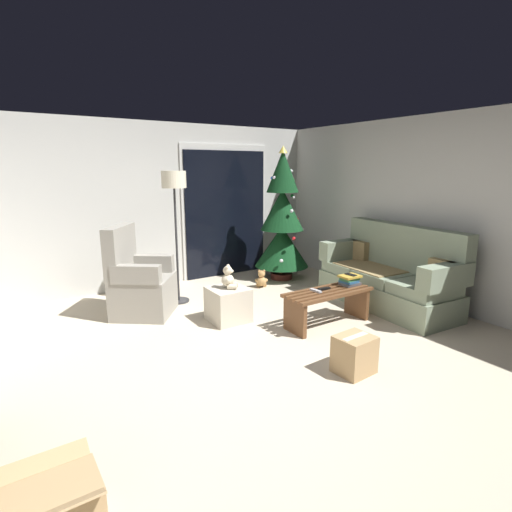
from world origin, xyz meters
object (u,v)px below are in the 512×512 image
coffee_table (328,302)px  cardboard_box_taped_mid_floor (354,354)px  remote_silver (316,291)px  teddy_bear_honey_by_tree (261,280)px  floor_lamp (174,192)px  ottoman (228,304)px  armchair (139,284)px  teddy_bear_cream (229,278)px  remote_black (324,289)px  cell_phone (351,275)px  couch (390,276)px  christmas_tree (282,222)px  book_stack (350,280)px

coffee_table → cardboard_box_taped_mid_floor: size_ratio=3.14×
remote_silver → teddy_bear_honey_by_tree: 1.69m
cardboard_box_taped_mid_floor → teddy_bear_honey_by_tree: bearing=73.9°
floor_lamp → ottoman: size_ratio=4.05×
armchair → teddy_bear_cream: armchair is taller
remote_silver → teddy_bear_cream: size_ratio=0.55×
floor_lamp → ottoman: 1.65m
teddy_bear_cream → teddy_bear_honey_by_tree: size_ratio=1.00×
floor_lamp → ottoman: bearing=-77.0°
coffee_table → floor_lamp: floor_lamp is taller
coffee_table → cardboard_box_taped_mid_floor: (-0.58, -0.98, -0.10)m
ottoman → teddy_bear_honey_by_tree: ottoman is taller
remote_black → teddy_bear_honey_by_tree: (0.20, 1.62, -0.31)m
teddy_bear_cream → teddy_bear_honey_by_tree: (1.10, 0.94, -0.41)m
cell_phone → teddy_bear_cream: 1.49m
coffee_table → remote_black: size_ratio=7.05×
remote_black → remote_silver: same height
coffee_table → remote_silver: size_ratio=7.05×
couch → teddy_bear_honey_by_tree: size_ratio=6.98×
coffee_table → floor_lamp: size_ratio=0.62×
christmas_tree → teddy_bear_honey_by_tree: (-0.56, -0.24, -0.83)m
remote_silver → armchair: 2.19m
cell_phone → teddy_bear_cream: teddy_bear_cream is taller
christmas_tree → teddy_bear_cream: bearing=-144.7°
cell_phone → cardboard_box_taped_mid_floor: 1.45m
coffee_table → cell_phone: (0.39, 0.03, 0.27)m
coffee_table → remote_silver: 0.22m
coffee_table → book_stack: bearing=4.0°
teddy_bear_cream → cardboard_box_taped_mid_floor: teddy_bear_cream is taller
remote_black → christmas_tree: size_ratio=0.07×
remote_black → ottoman: (-0.91, 0.69, -0.22)m
remote_silver → teddy_bear_honey_by_tree: (0.33, 1.62, -0.31)m
floor_lamp → cardboard_box_taped_mid_floor: floor_lamp is taller
couch → remote_silver: couch is taller
armchair → teddy_bear_cream: size_ratio=3.96×
teddy_bear_honey_by_tree → remote_silver: bearing=-101.6°
coffee_table → christmas_tree: 2.16m
cell_phone → teddy_bear_honey_by_tree: 1.71m
book_stack → cell_phone: (0.02, 0.00, 0.07)m
coffee_table → book_stack: size_ratio=4.46×
book_stack → cardboard_box_taped_mid_floor: (-0.96, -1.00, -0.31)m
christmas_tree → coffee_table: bearing=-111.3°
remote_silver → teddy_bear_honey_by_tree: bearing=-106.7°
coffee_table → floor_lamp: 2.42m
teddy_bear_honey_by_tree → coffee_table: bearing=-96.3°
christmas_tree → armchair: christmas_tree is taller
book_stack → teddy_bear_cream: bearing=151.2°
floor_lamp → teddy_bear_cream: floor_lamp is taller
remote_black → cell_phone: (0.40, -0.03, 0.12)m
armchair → teddy_bear_cream: (0.83, -0.81, 0.13)m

